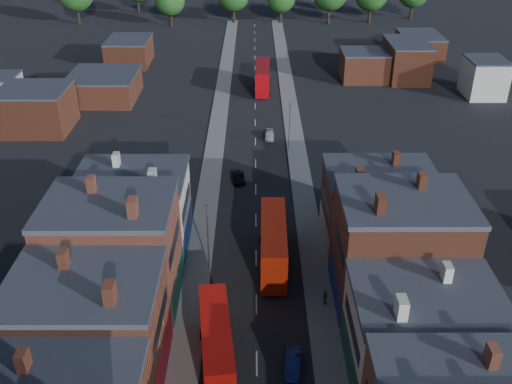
{
  "coord_description": "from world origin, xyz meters",
  "views": [
    {
      "loc": [
        -0.19,
        -20.85,
        38.41
      ],
      "look_at": [
        0.0,
        35.49,
        6.64
      ],
      "focal_mm": 40.0,
      "sensor_mm": 36.0,
      "label": 1
    }
  ],
  "objects_px": {
    "bus_2": "(263,77)",
    "car_2": "(239,178)",
    "bus_0": "(216,344)",
    "car_3": "(269,135)",
    "ped_3": "(325,297)",
    "car_1": "(293,364)",
    "bus_1": "(273,243)"
  },
  "relations": [
    {
      "from": "bus_2",
      "to": "car_1",
      "type": "xyz_separation_m",
      "value": [
        1.68,
        -73.49,
        -2.12
      ]
    },
    {
      "from": "bus_1",
      "to": "car_2",
      "type": "relative_size",
      "value": 3.17
    },
    {
      "from": "car_1",
      "to": "car_3",
      "type": "relative_size",
      "value": 1.09
    },
    {
      "from": "car_1",
      "to": "bus_2",
      "type": "bearing_deg",
      "value": 98.08
    },
    {
      "from": "car_3",
      "to": "car_1",
      "type": "bearing_deg",
      "value": -87.24
    },
    {
      "from": "bus_1",
      "to": "ped_3",
      "type": "xyz_separation_m",
      "value": [
        5.04,
        -6.88,
        -1.87
      ]
    },
    {
      "from": "bus_2",
      "to": "car_2",
      "type": "xyz_separation_m",
      "value": [
        -3.92,
        -38.46,
        -2.25
      ]
    },
    {
      "from": "bus_2",
      "to": "ped_3",
      "type": "bearing_deg",
      "value": -83.65
    },
    {
      "from": "car_3",
      "to": "ped_3",
      "type": "distance_m",
      "value": 41.7
    },
    {
      "from": "bus_2",
      "to": "car_2",
      "type": "bearing_deg",
      "value": -94.26
    },
    {
      "from": "bus_2",
      "to": "car_1",
      "type": "distance_m",
      "value": 73.54
    },
    {
      "from": "car_1",
      "to": "car_2",
      "type": "relative_size",
      "value": 1.05
    },
    {
      "from": "bus_0",
      "to": "car_1",
      "type": "bearing_deg",
      "value": -10.29
    },
    {
      "from": "bus_0",
      "to": "car_1",
      "type": "relative_size",
      "value": 2.84
    },
    {
      "from": "car_2",
      "to": "bus_0",
      "type": "bearing_deg",
      "value": -97.75
    },
    {
      "from": "car_2",
      "to": "car_3",
      "type": "xyz_separation_m",
      "value": [
        4.73,
        15.01,
        0.0
      ]
    },
    {
      "from": "bus_0",
      "to": "bus_1",
      "type": "xyz_separation_m",
      "value": [
        5.39,
        15.08,
        0.22
      ]
    },
    {
      "from": "bus_1",
      "to": "car_3",
      "type": "xyz_separation_m",
      "value": [
        0.42,
        34.56,
        -2.27
      ]
    },
    {
      "from": "bus_1",
      "to": "bus_2",
      "type": "relative_size",
      "value": 1.01
    },
    {
      "from": "bus_2",
      "to": "ped_3",
      "type": "height_order",
      "value": "bus_2"
    },
    {
      "from": "car_1",
      "to": "car_3",
      "type": "xyz_separation_m",
      "value": [
        -0.87,
        50.04,
        -0.13
      ]
    },
    {
      "from": "bus_0",
      "to": "ped_3",
      "type": "height_order",
      "value": "bus_0"
    },
    {
      "from": "bus_0",
      "to": "car_2",
      "type": "distance_m",
      "value": 34.71
    },
    {
      "from": "bus_0",
      "to": "bus_2",
      "type": "xyz_separation_m",
      "value": [
        5.0,
        73.09,
        0.19
      ]
    },
    {
      "from": "bus_0",
      "to": "car_3",
      "type": "height_order",
      "value": "bus_0"
    },
    {
      "from": "bus_1",
      "to": "bus_0",
      "type": "bearing_deg",
      "value": -108.76
    },
    {
      "from": "car_3",
      "to": "ped_3",
      "type": "height_order",
      "value": "ped_3"
    },
    {
      "from": "bus_0",
      "to": "car_2",
      "type": "xyz_separation_m",
      "value": [
        1.08,
        34.63,
        -2.06
      ]
    },
    {
      "from": "bus_2",
      "to": "car_1",
      "type": "bearing_deg",
      "value": -87.13
    },
    {
      "from": "bus_1",
      "to": "car_2",
      "type": "bearing_deg",
      "value": 103.34
    },
    {
      "from": "car_2",
      "to": "ped_3",
      "type": "distance_m",
      "value": 28.04
    },
    {
      "from": "bus_2",
      "to": "car_2",
      "type": "distance_m",
      "value": 38.72
    }
  ]
}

